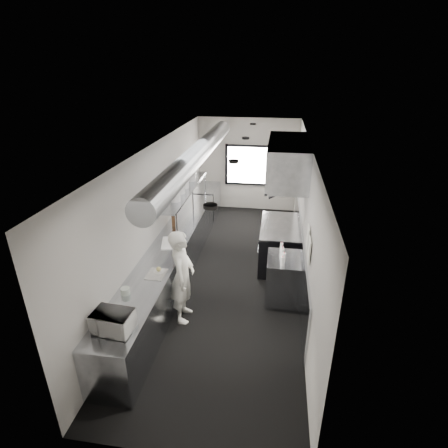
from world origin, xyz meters
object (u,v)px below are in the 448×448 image
at_px(deli_tub_a, 109,314).
at_px(plate_stack_b, 179,186).
at_px(deli_tub_b, 125,291).
at_px(squeeze_bottle_e, 281,247).
at_px(microwave, 113,322).
at_px(plate_stack_d, 191,173).
at_px(range, 279,244).
at_px(bottle_station, 283,279).
at_px(plate_stack_a, 175,195).
at_px(squeeze_bottle_c, 283,253).
at_px(line_cook, 182,276).
at_px(plate_stack_c, 183,180).
at_px(squeeze_bottle_a, 282,261).
at_px(squeeze_bottle_b, 284,258).
at_px(exhaust_hood, 287,161).
at_px(squeeze_bottle_d, 282,251).
at_px(pass_shelf, 184,190).
at_px(knife_block, 174,219).
at_px(far_work_table, 206,201).
at_px(prep_counter, 170,264).
at_px(small_plate, 159,272).
at_px(cutting_board, 172,243).

distance_m(deli_tub_a, plate_stack_b, 3.57).
relative_size(deli_tub_b, squeeze_bottle_e, 0.83).
height_order(microwave, plate_stack_b, plate_stack_b).
relative_size(deli_tub_a, plate_stack_d, 0.36).
xyz_separation_m(range, bottle_station, (0.11, -1.40, -0.02)).
xyz_separation_m(plate_stack_a, squeeze_bottle_c, (2.27, -0.88, -0.71)).
height_order(bottle_station, line_cook, line_cook).
bearing_deg(plate_stack_b, range, -0.31).
bearing_deg(line_cook, plate_stack_c, 9.40).
height_order(squeeze_bottle_a, squeeze_bottle_e, squeeze_bottle_e).
relative_size(line_cook, squeeze_bottle_b, 9.32).
height_order(exhaust_hood, squeeze_bottle_d, exhaust_hood).
height_order(exhaust_hood, deli_tub_a, exhaust_hood).
xyz_separation_m(pass_shelf, plate_stack_b, (-0.03, -0.29, 0.20)).
bearing_deg(squeeze_bottle_c, squeeze_bottle_a, -90.44).
bearing_deg(microwave, knife_block, 97.55).
xyz_separation_m(pass_shelf, deli_tub_b, (-0.14, -3.21, -0.58)).
bearing_deg(squeeze_bottle_b, exhaust_hood, 90.80).
xyz_separation_m(plate_stack_c, squeeze_bottle_c, (2.32, -1.77, -0.76)).
distance_m(far_work_table, microwave, 6.26).
xyz_separation_m(prep_counter, squeeze_bottle_e, (2.23, 0.07, 0.54)).
bearing_deg(deli_tub_b, microwave, -77.50).
relative_size(small_plate, knife_block, 0.77).
height_order(small_plate, plate_stack_d, plate_stack_d).
bearing_deg(exhaust_hood, bottle_station, -87.82).
distance_m(cutting_board, plate_stack_b, 1.40).
height_order(bottle_station, squeeze_bottle_b, squeeze_bottle_b).
height_order(range, squeeze_bottle_c, squeeze_bottle_c).
bearing_deg(knife_block, deli_tub_b, -101.20).
bearing_deg(plate_stack_a, microwave, -89.63).
height_order(microwave, squeeze_bottle_a, microwave).
relative_size(pass_shelf, squeeze_bottle_c, 16.38).
relative_size(exhaust_hood, deli_tub_a, 15.34).
bearing_deg(small_plate, plate_stack_a, 94.96).
relative_size(line_cook, squeeze_bottle_a, 9.92).
xyz_separation_m(microwave, plate_stack_d, (-0.04, 4.70, 0.73)).
bearing_deg(plate_stack_d, pass_shelf, -90.29).
bearing_deg(small_plate, exhaust_hood, 46.33).
relative_size(bottle_station, line_cook, 0.52).
xyz_separation_m(cutting_board, plate_stack_c, (-0.12, 1.51, 0.84)).
xyz_separation_m(exhaust_hood, pass_shelf, (-2.29, 0.30, -0.86)).
distance_m(plate_stack_b, plate_stack_d, 0.96).
bearing_deg(far_work_table, pass_shelf, -91.07).
relative_size(range, microwave, 3.28).
distance_m(bottle_station, squeeze_bottle_a, 0.60).
distance_m(cutting_board, squeeze_bottle_b, 2.26).
bearing_deg(squeeze_bottle_b, plate_stack_d, 132.57).
distance_m(plate_stack_d, squeeze_bottle_e, 3.18).
relative_size(pass_shelf, microwave, 6.15).
height_order(far_work_table, squeeze_bottle_c, squeeze_bottle_c).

